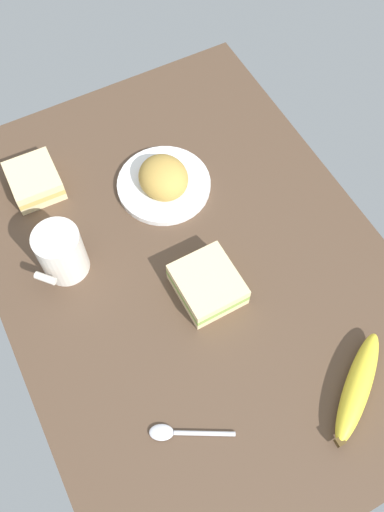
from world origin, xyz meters
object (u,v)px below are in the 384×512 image
(coffee_mug_black, at_px, (61,252))
(sandwich_side, at_px, (209,284))
(sandwich_main, at_px, (35,181))
(banana, at_px, (358,387))
(spoon, at_px, (178,433))
(plate_of_food, at_px, (164,180))

(coffee_mug_black, xyz_separation_m, sandwich_side, (0.15, 0.19, -0.03))
(sandwich_main, relative_size, banana, 0.58)
(sandwich_main, distance_m, sandwich_side, 0.37)
(sandwich_main, bearing_deg, sandwich_side, 28.88)
(sandwich_main, distance_m, spoon, 0.51)
(plate_of_food, distance_m, sandwich_main, 0.23)
(sandwich_side, distance_m, spoon, 0.24)
(sandwich_side, relative_size, banana, 0.65)
(coffee_mug_black, distance_m, spoon, 0.34)
(coffee_mug_black, xyz_separation_m, sandwich_main, (-0.18, 0.01, -0.03))
(plate_of_food, distance_m, banana, 0.48)
(sandwich_side, bearing_deg, spoon, -39.34)
(sandwich_side, distance_m, banana, 0.28)
(coffee_mug_black, relative_size, sandwich_side, 0.90)
(coffee_mug_black, relative_size, sandwich_main, 1.01)
(plate_of_food, relative_size, sandwich_side, 1.58)
(plate_of_food, bearing_deg, coffee_mug_black, -71.76)
(sandwich_main, relative_size, sandwich_side, 0.90)
(sandwich_side, xyz_separation_m, banana, (0.25, 0.12, -0.00))
(banana, bearing_deg, sandwich_side, -155.10)
(spoon, bearing_deg, banana, 75.62)
(sandwich_side, xyz_separation_m, spoon, (0.18, -0.15, -0.02))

